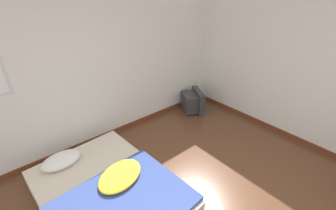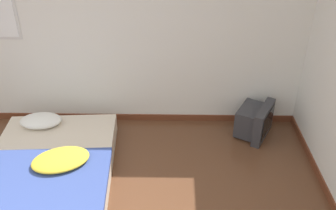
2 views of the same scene
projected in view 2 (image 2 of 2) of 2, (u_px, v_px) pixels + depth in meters
wall_back at (77, 31)px, 4.65m from camera, size 8.10×0.08×2.60m
mattress_bed at (48, 171)px, 4.15m from camera, size 1.50×2.03×0.38m
crt_tv at (255, 121)px, 4.88m from camera, size 0.57×0.63×0.45m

